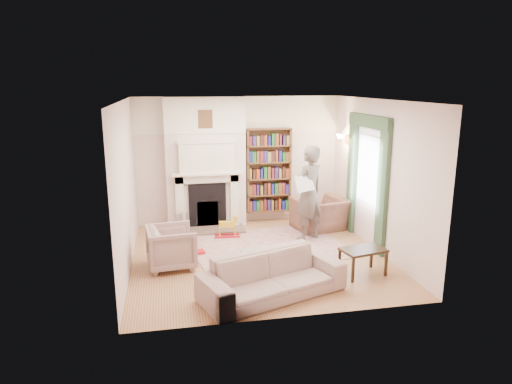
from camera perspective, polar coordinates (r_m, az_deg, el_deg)
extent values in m
plane|color=brown|center=(8.39, 0.33, -8.05)|extent=(4.50, 4.50, 0.00)
plane|color=white|center=(7.81, 0.36, 11.43)|extent=(4.50, 4.50, 0.00)
plane|color=silver|center=(10.16, -2.17, 3.97)|extent=(4.50, 0.00, 4.50)
plane|color=silver|center=(5.86, 4.70, -3.24)|extent=(4.50, 0.00, 4.50)
plane|color=silver|center=(7.86, -15.95, 0.62)|extent=(0.00, 4.50, 4.50)
plane|color=silver|center=(8.70, 15.03, 1.89)|extent=(0.00, 4.50, 4.50)
cube|color=silver|center=(9.90, -6.31, 3.64)|extent=(1.70, 0.35, 2.80)
cube|color=silver|center=(9.65, -6.14, 2.31)|extent=(1.47, 0.24, 0.05)
cube|color=black|center=(9.90, -6.08, -1.68)|extent=(0.80, 0.06, 0.96)
cube|color=silver|center=(9.61, -6.20, 4.29)|extent=(1.15, 0.18, 0.62)
cube|color=brown|center=(10.19, 1.57, 2.72)|extent=(1.00, 0.24, 1.85)
cube|color=silver|center=(9.04, 13.87, 2.70)|extent=(0.02, 0.90, 1.30)
cube|color=#29402B|center=(8.46, 15.53, 0.14)|extent=(0.07, 0.32, 2.40)
cube|color=#29402B|center=(9.70, 11.88, 2.03)|extent=(0.07, 0.32, 2.40)
cube|color=#29402B|center=(8.90, 13.94, 8.59)|extent=(0.09, 1.70, 0.24)
cube|color=#BEB090|center=(8.84, 1.44, -6.87)|extent=(3.21, 2.68, 0.01)
imported|color=brown|center=(9.88, 7.94, -2.73)|extent=(1.23, 1.13, 0.68)
imported|color=#AE9D8F|center=(7.94, -10.51, -6.79)|extent=(0.88, 0.86, 0.72)
imported|color=#B7A797|center=(6.83, 2.07, -10.43)|extent=(2.31, 1.51, 0.63)
imported|color=#564D45|center=(9.04, 6.59, -0.20)|extent=(0.83, 0.74, 1.91)
cube|color=silver|center=(8.75, 6.09, 1.07)|extent=(0.45, 0.33, 0.30)
cylinder|color=#A7AAAF|center=(9.36, -9.26, -4.14)|extent=(0.30, 0.30, 0.55)
cube|color=gold|center=(8.54, -0.44, -7.47)|extent=(0.42, 0.42, 0.03)
cube|color=red|center=(8.56, -7.43, -7.47)|extent=(0.31, 0.24, 0.05)
cube|color=red|center=(8.17, 1.42, -8.53)|extent=(0.24, 0.18, 0.02)
cube|color=red|center=(8.00, 0.69, -9.02)|extent=(0.30, 0.29, 0.02)
cube|color=red|center=(8.15, 3.64, -8.60)|extent=(0.30, 0.28, 0.02)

